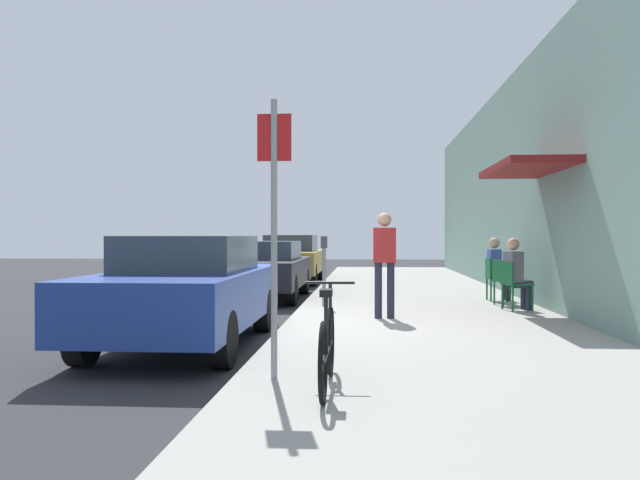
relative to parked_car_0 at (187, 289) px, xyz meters
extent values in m
plane|color=#2D2D30|center=(1.10, 1.21, -0.75)|extent=(60.00, 60.00, 0.00)
cube|color=#9E9B93|center=(3.35, 3.21, -0.69)|extent=(4.50, 32.00, 0.12)
cube|color=gray|center=(5.75, 3.21, 1.79)|extent=(0.30, 32.00, 5.08)
cube|color=maroon|center=(5.05, 2.90, 1.85)|extent=(1.10, 2.80, 0.12)
cube|color=navy|center=(0.00, -0.03, -0.10)|extent=(1.80, 4.40, 0.67)
cube|color=#333D47|center=(0.00, 0.12, 0.47)|extent=(1.48, 2.11, 0.46)
cylinder|color=black|center=(0.79, 1.33, -0.43)|extent=(0.22, 0.64, 0.64)
cylinder|color=black|center=(-0.79, 1.33, -0.43)|extent=(0.22, 0.64, 0.64)
cylinder|color=black|center=(0.79, -1.39, -0.43)|extent=(0.22, 0.64, 0.64)
cylinder|color=black|center=(-0.79, -1.39, -0.43)|extent=(0.22, 0.64, 0.64)
cube|color=black|center=(0.00, 6.35, -0.14)|extent=(1.80, 4.40, 0.59)
cube|color=#333D47|center=(0.00, 6.50, 0.37)|extent=(1.48, 2.11, 0.41)
cylinder|color=black|center=(0.79, 7.71, -0.43)|extent=(0.22, 0.64, 0.64)
cylinder|color=black|center=(-0.79, 7.71, -0.43)|extent=(0.22, 0.64, 0.64)
cylinder|color=black|center=(0.79, 4.99, -0.43)|extent=(0.22, 0.64, 0.64)
cylinder|color=black|center=(-0.79, 4.99, -0.43)|extent=(0.22, 0.64, 0.64)
cube|color=#A58433|center=(0.00, 11.66, -0.10)|extent=(1.80, 4.40, 0.65)
cube|color=#333D47|center=(0.00, 11.81, 0.47)|extent=(1.48, 2.11, 0.49)
cylinder|color=black|center=(0.79, 13.03, -0.43)|extent=(0.22, 0.64, 0.64)
cylinder|color=black|center=(-0.79, 13.03, -0.43)|extent=(0.22, 0.64, 0.64)
cylinder|color=black|center=(0.79, 10.30, -0.43)|extent=(0.22, 0.64, 0.64)
cylinder|color=black|center=(-0.79, 10.30, -0.43)|extent=(0.22, 0.64, 0.64)
cylinder|color=slate|center=(1.55, 3.86, -0.08)|extent=(0.07, 0.07, 1.10)
cube|color=#383D42|center=(1.55, 3.86, 0.58)|extent=(0.12, 0.10, 0.22)
cylinder|color=gray|center=(1.50, -2.40, 0.67)|extent=(0.06, 0.06, 2.60)
cube|color=red|center=(1.50, -2.38, 1.62)|extent=(0.32, 0.02, 0.44)
torus|color=black|center=(2.02, -2.24, -0.30)|extent=(0.04, 0.66, 0.66)
torus|color=black|center=(2.02, -3.29, -0.30)|extent=(0.04, 0.66, 0.66)
cylinder|color=black|center=(2.02, -2.77, -0.30)|extent=(0.04, 1.05, 0.04)
cylinder|color=black|center=(2.02, -2.92, -0.05)|extent=(0.04, 0.04, 0.50)
cube|color=black|center=(2.02, -2.92, 0.22)|extent=(0.10, 0.20, 0.06)
cylinder|color=black|center=(2.02, -2.29, -0.02)|extent=(0.03, 0.03, 0.56)
cylinder|color=black|center=(2.02, -2.29, 0.26)|extent=(0.46, 0.03, 0.03)
cylinder|color=#14592D|center=(5.17, 3.70, -0.41)|extent=(0.04, 0.04, 0.45)
cylinder|color=#14592D|center=(5.28, 3.33, -0.41)|extent=(0.04, 0.04, 0.45)
cylinder|color=#14592D|center=(4.81, 3.59, -0.41)|extent=(0.04, 0.04, 0.45)
cylinder|color=#14592D|center=(4.91, 3.23, -0.41)|extent=(0.04, 0.04, 0.45)
cube|color=#14592D|center=(5.04, 3.46, -0.17)|extent=(0.54, 0.54, 0.03)
cube|color=#14592D|center=(4.85, 3.41, 0.04)|extent=(0.15, 0.43, 0.40)
cylinder|color=#232838|center=(5.19, 3.61, -0.40)|extent=(0.11, 0.11, 0.47)
cylinder|color=#232838|center=(5.06, 3.57, -0.16)|extent=(0.38, 0.23, 0.14)
cylinder|color=#232838|center=(5.24, 3.41, -0.40)|extent=(0.11, 0.11, 0.47)
cylinder|color=#232838|center=(5.12, 3.38, -0.16)|extent=(0.38, 0.23, 0.14)
cube|color=#595960|center=(4.97, 3.44, 0.14)|extent=(0.31, 0.41, 0.56)
sphere|color=tan|center=(4.97, 3.44, 0.55)|extent=(0.22, 0.22, 0.22)
cylinder|color=#14592D|center=(5.18, 4.46, -0.41)|extent=(0.04, 0.04, 0.45)
cylinder|color=#14592D|center=(5.27, 4.10, -0.41)|extent=(0.04, 0.04, 0.45)
cylinder|color=#14592D|center=(4.81, 4.37, -0.41)|extent=(0.04, 0.04, 0.45)
cylinder|color=#14592D|center=(4.90, 4.00, -0.41)|extent=(0.04, 0.04, 0.45)
cube|color=#14592D|center=(5.04, 4.23, -0.17)|extent=(0.53, 0.53, 0.03)
cube|color=#14592D|center=(4.84, 4.19, 0.04)|extent=(0.13, 0.43, 0.40)
cylinder|color=#14592D|center=(5.23, 5.36, -0.41)|extent=(0.04, 0.04, 0.45)
cylinder|color=#14592D|center=(5.24, 4.98, -0.41)|extent=(0.04, 0.04, 0.45)
cylinder|color=#14592D|center=(4.85, 5.35, -0.41)|extent=(0.04, 0.04, 0.45)
cylinder|color=#14592D|center=(4.86, 4.97, -0.41)|extent=(0.04, 0.04, 0.45)
cube|color=#14592D|center=(5.04, 5.16, -0.17)|extent=(0.45, 0.45, 0.03)
cube|color=#14592D|center=(4.84, 5.15, 0.04)|extent=(0.04, 0.44, 0.40)
cylinder|color=#232838|center=(5.22, 5.27, -0.40)|extent=(0.11, 0.11, 0.47)
cylinder|color=#232838|center=(5.09, 5.26, -0.16)|extent=(0.36, 0.15, 0.14)
cylinder|color=#232838|center=(5.23, 5.07, -0.40)|extent=(0.11, 0.11, 0.47)
cylinder|color=#232838|center=(5.10, 5.06, -0.16)|extent=(0.36, 0.15, 0.14)
cube|color=#334C99|center=(4.96, 5.16, 0.14)|extent=(0.23, 0.37, 0.56)
sphere|color=tan|center=(4.96, 5.16, 0.55)|extent=(0.22, 0.22, 0.22)
cylinder|color=#232838|center=(2.54, 2.12, -0.18)|extent=(0.12, 0.12, 0.90)
cylinder|color=#232838|center=(2.74, 2.12, -0.18)|extent=(0.12, 0.12, 0.90)
cube|color=#B22626|center=(2.64, 2.12, 0.55)|extent=(0.36, 0.22, 0.56)
sphere|color=tan|center=(2.64, 2.12, 0.96)|extent=(0.22, 0.22, 0.22)
camera|label=1|loc=(2.37, -8.41, 0.70)|focal=36.61mm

